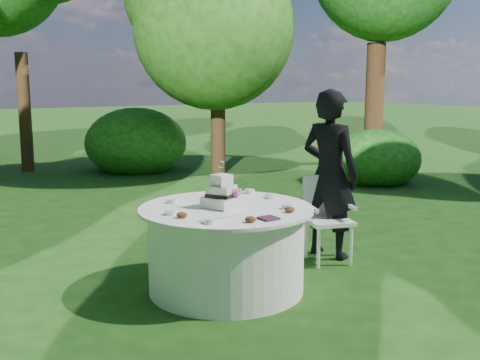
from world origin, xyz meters
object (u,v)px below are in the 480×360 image
at_px(guest, 330,174).
at_px(cake, 222,195).
at_px(chair, 326,212).
at_px(table, 226,248).
at_px(napkins, 269,218).

distance_m(guest, cake, 1.52).
height_order(guest, chair, guest).
bearing_deg(table, napkins, -86.62).
relative_size(table, chair, 1.73).
bearing_deg(table, chair, 6.46).
distance_m(napkins, chair, 1.53).
relative_size(cake, chair, 0.46).
xyz_separation_m(table, cake, (-0.03, 0.01, 0.50)).
bearing_deg(cake, table, -20.69).
height_order(guest, table, guest).
height_order(napkins, cake, cake).
height_order(napkins, chair, chair).
bearing_deg(table, cake, 159.31).
distance_m(napkins, table, 0.70).
relative_size(guest, chair, 2.01).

